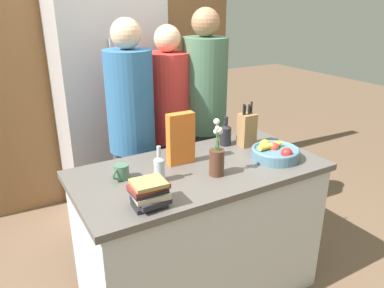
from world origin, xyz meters
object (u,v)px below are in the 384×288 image
(flower_vase, at_px, (217,158))
(person_in_red_tee, at_px, (204,112))
(refrigerator, at_px, (111,108))
(bottle_vinegar, at_px, (225,134))
(fruit_bowl, at_px, (275,152))
(coffee_mug, at_px, (121,172))
(knife_block, at_px, (247,129))
(bottle_oil, at_px, (159,168))
(cereal_box, at_px, (181,139))
(book_stack, at_px, (149,193))
(person_in_blue, at_px, (169,122))
(person_at_sink, at_px, (132,129))

(flower_vase, xyz_separation_m, person_in_red_tee, (0.43, 0.83, -0.01))
(refrigerator, distance_m, bottle_vinegar, 1.24)
(fruit_bowl, relative_size, coffee_mug, 2.73)
(knife_block, height_order, bottle_oil, knife_block)
(cereal_box, bearing_deg, person_in_red_tee, 47.50)
(fruit_bowl, height_order, book_stack, book_stack)
(fruit_bowl, bearing_deg, flower_vase, -178.93)
(flower_vase, bearing_deg, person_in_red_tee, 62.34)
(person_in_red_tee, bearing_deg, book_stack, -145.76)
(flower_vase, distance_m, person_in_blue, 0.93)
(refrigerator, xyz_separation_m, fruit_bowl, (0.56, -1.52, 0.00))
(knife_block, bearing_deg, refrigerator, 113.46)
(cereal_box, bearing_deg, knife_block, 3.86)
(knife_block, bearing_deg, coffee_mug, -176.33)
(bottle_oil, bearing_deg, bottle_vinegar, 23.36)
(book_stack, relative_size, bottle_oil, 0.92)
(knife_block, xyz_separation_m, cereal_box, (-0.53, -0.04, 0.04))
(flower_vase, xyz_separation_m, coffee_mug, (-0.49, 0.22, -0.06))
(book_stack, bearing_deg, knife_block, 24.27)
(coffee_mug, bearing_deg, book_stack, -87.41)
(cereal_box, bearing_deg, fruit_bowl, -23.65)
(cereal_box, bearing_deg, book_stack, -135.20)
(refrigerator, xyz_separation_m, person_in_blue, (0.27, -0.62, -0.01))
(fruit_bowl, distance_m, cereal_box, 0.61)
(knife_block, relative_size, bottle_oil, 1.46)
(bottle_oil, bearing_deg, cereal_box, 35.48)
(fruit_bowl, xyz_separation_m, knife_block, (-0.01, 0.28, 0.07))
(coffee_mug, xyz_separation_m, person_in_blue, (0.65, 0.69, -0.01))
(refrigerator, bearing_deg, person_in_blue, -66.73)
(knife_block, height_order, flower_vase, flower_vase)
(cereal_box, relative_size, person_in_red_tee, 0.18)
(coffee_mug, height_order, book_stack, book_stack)
(refrigerator, relative_size, bottle_oil, 9.29)
(refrigerator, height_order, person_in_blue, refrigerator)
(bottle_oil, bearing_deg, flower_vase, -15.97)
(person_in_blue, height_order, person_in_red_tee, person_in_red_tee)
(refrigerator, distance_m, knife_block, 1.36)
(book_stack, bearing_deg, coffee_mug, 92.59)
(fruit_bowl, height_order, coffee_mug, fruit_bowl)
(refrigerator, height_order, book_stack, refrigerator)
(refrigerator, xyz_separation_m, person_in_red_tee, (0.54, -0.70, 0.06))
(person_at_sink, bearing_deg, coffee_mug, -116.51)
(coffee_mug, distance_m, person_at_sink, 0.64)
(fruit_bowl, distance_m, person_in_blue, 0.95)
(cereal_box, distance_m, person_in_blue, 0.72)
(cereal_box, xyz_separation_m, coffee_mug, (-0.39, -0.02, -0.12))
(coffee_mug, bearing_deg, person_in_red_tee, 33.18)
(book_stack, xyz_separation_m, bottle_vinegar, (0.79, 0.49, 0.01))
(knife_block, distance_m, book_stack, 1.00)
(refrigerator, distance_m, coffee_mug, 1.36)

